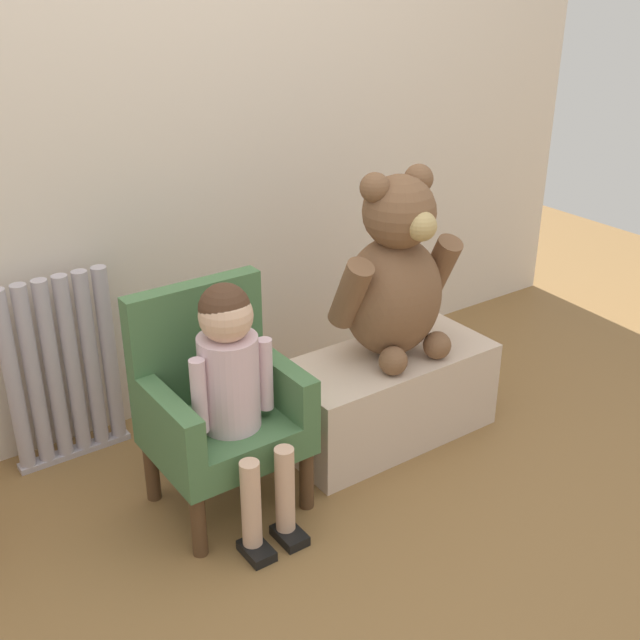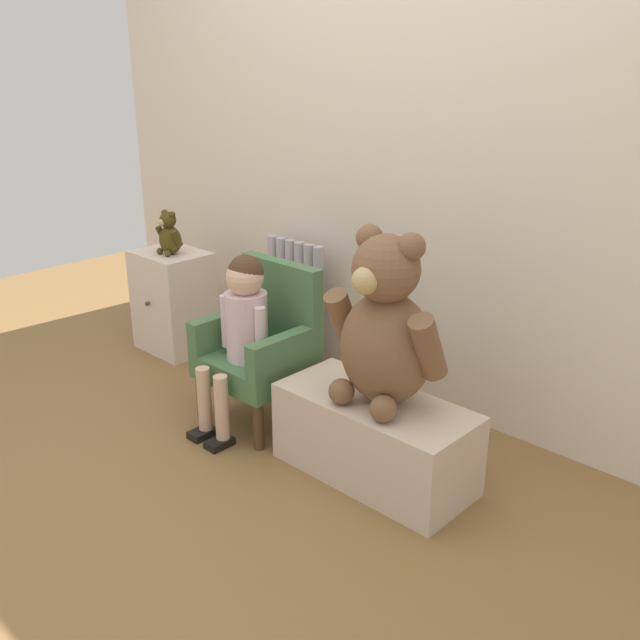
# 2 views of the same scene
# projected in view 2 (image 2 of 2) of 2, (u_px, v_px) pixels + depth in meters

# --- Properties ---
(ground_plane) EXTENTS (6.00, 6.00, 0.00)m
(ground_plane) POSITION_uv_depth(u_px,v_px,m) (189.00, 484.00, 2.58)
(ground_plane) COLOR brown
(back_wall) EXTENTS (3.80, 0.05, 2.40)m
(back_wall) POSITION_uv_depth(u_px,v_px,m) (395.00, 122.00, 2.93)
(back_wall) COLOR beige
(back_wall) RESTS_ON ground_plane
(radiator) EXTENTS (0.37, 0.05, 0.63)m
(radiator) POSITION_uv_depth(u_px,v_px,m) (296.00, 305.00, 3.47)
(radiator) COLOR #B1A9B3
(radiator) RESTS_ON ground_plane
(small_dresser) EXTENTS (0.37, 0.32, 0.52)m
(small_dresser) POSITION_uv_depth(u_px,v_px,m) (174.00, 301.00, 3.68)
(small_dresser) COLOR beige
(small_dresser) RESTS_ON ground_plane
(child_armchair) EXTENTS (0.42, 0.37, 0.67)m
(child_armchair) POSITION_uv_depth(u_px,v_px,m) (263.00, 345.00, 2.95)
(child_armchair) COLOR #456D42
(child_armchair) RESTS_ON ground_plane
(child_figure) EXTENTS (0.25, 0.35, 0.73)m
(child_figure) POSITION_uv_depth(u_px,v_px,m) (242.00, 319.00, 2.82)
(child_figure) COLOR beige
(child_figure) RESTS_ON ground_plane
(low_bench) EXTENTS (0.73, 0.33, 0.31)m
(low_bench) POSITION_uv_depth(u_px,v_px,m) (374.00, 438.00, 2.59)
(low_bench) COLOR beige
(low_bench) RESTS_ON ground_plane
(large_teddy_bear) EXTENTS (0.45, 0.32, 0.62)m
(large_teddy_bear) POSITION_uv_depth(u_px,v_px,m) (385.00, 329.00, 2.43)
(large_teddy_bear) COLOR brown
(large_teddy_bear) RESTS_ON low_bench
(small_teddy_bear) EXTENTS (0.16, 0.11, 0.22)m
(small_teddy_bear) POSITION_uv_depth(u_px,v_px,m) (169.00, 235.00, 3.52)
(small_teddy_bear) COLOR #413613
(small_teddy_bear) RESTS_ON small_dresser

